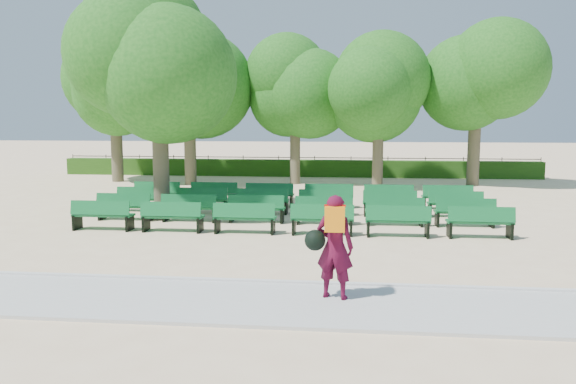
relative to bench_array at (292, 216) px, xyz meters
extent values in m
plane|color=beige|center=(-1.10, -0.94, -0.09)|extent=(120.00, 120.00, 0.00)
cube|color=#BBBCB7|center=(-1.10, -8.34, -0.06)|extent=(30.00, 2.20, 0.06)
cube|color=silver|center=(-1.10, -7.19, -0.04)|extent=(30.00, 0.12, 0.10)
cube|color=#254F14|center=(-1.10, 13.06, 0.36)|extent=(26.00, 0.70, 0.90)
cube|color=#11652E|center=(0.00, 0.01, 0.34)|extent=(1.74, 0.61, 0.06)
cube|color=#11652E|center=(0.00, -0.19, 0.58)|extent=(1.71, 0.26, 0.40)
cylinder|color=brown|center=(-4.12, -0.37, 1.69)|extent=(0.50, 0.50, 3.56)
ellipsoid|color=#26691C|center=(-4.12, -0.37, 4.81)|extent=(4.88, 4.88, 4.39)
imported|color=#4B0A22|center=(1.52, -7.99, 0.87)|extent=(0.75, 0.60, 1.80)
cube|color=orange|center=(1.52, -8.19, 1.39)|extent=(0.34, 0.17, 0.42)
sphere|color=black|center=(1.19, -8.05, 0.99)|extent=(0.36, 0.36, 0.36)
camera|label=1|loc=(1.73, -17.43, 3.06)|focal=35.00mm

